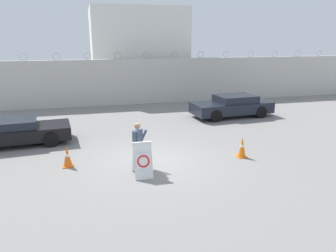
{
  "coord_description": "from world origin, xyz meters",
  "views": [
    {
      "loc": [
        -2.21,
        -11.29,
        4.55
      ],
      "look_at": [
        0.82,
        0.7,
        1.17
      ],
      "focal_mm": 35.0,
      "sensor_mm": 36.0,
      "label": 1
    }
  ],
  "objects_px": {
    "barricade_sign": "(142,159)",
    "traffic_cone_near": "(242,147)",
    "traffic_cone_mid": "(67,157)",
    "security_guard": "(138,143)",
    "parked_car_front_coupe": "(15,132)",
    "parked_car_far_side": "(232,106)"
  },
  "relations": [
    {
      "from": "barricade_sign",
      "to": "traffic_cone_near",
      "type": "distance_m",
      "value": 4.14
    },
    {
      "from": "traffic_cone_near",
      "to": "traffic_cone_mid",
      "type": "relative_size",
      "value": 1.04
    },
    {
      "from": "security_guard",
      "to": "traffic_cone_mid",
      "type": "bearing_deg",
      "value": 107.31
    },
    {
      "from": "security_guard",
      "to": "parked_car_front_coupe",
      "type": "bearing_deg",
      "value": 83.98
    },
    {
      "from": "traffic_cone_near",
      "to": "parked_car_front_coupe",
      "type": "relative_size",
      "value": 0.17
    },
    {
      "from": "traffic_cone_near",
      "to": "parked_car_front_coupe",
      "type": "distance_m",
      "value": 9.61
    },
    {
      "from": "security_guard",
      "to": "parked_car_front_coupe",
      "type": "distance_m",
      "value": 6.12
    },
    {
      "from": "parked_car_front_coupe",
      "to": "parked_car_far_side",
      "type": "distance_m",
      "value": 11.61
    },
    {
      "from": "barricade_sign",
      "to": "traffic_cone_near",
      "type": "height_order",
      "value": "barricade_sign"
    },
    {
      "from": "traffic_cone_mid",
      "to": "parked_car_far_side",
      "type": "height_order",
      "value": "parked_car_far_side"
    },
    {
      "from": "security_guard",
      "to": "parked_car_front_coupe",
      "type": "xyz_separation_m",
      "value": [
        -4.73,
        3.87,
        -0.32
      ]
    },
    {
      "from": "parked_car_front_coupe",
      "to": "parked_car_far_side",
      "type": "bearing_deg",
      "value": 6.87
    },
    {
      "from": "traffic_cone_mid",
      "to": "parked_car_far_side",
      "type": "distance_m",
      "value": 10.7
    },
    {
      "from": "parked_car_far_side",
      "to": "traffic_cone_mid",
      "type": "bearing_deg",
      "value": 27.22
    },
    {
      "from": "barricade_sign",
      "to": "parked_car_front_coupe",
      "type": "relative_size",
      "value": 0.26
    },
    {
      "from": "traffic_cone_near",
      "to": "security_guard",
      "type": "bearing_deg",
      "value": -179.21
    },
    {
      "from": "barricade_sign",
      "to": "parked_car_front_coupe",
      "type": "distance_m",
      "value": 6.64
    },
    {
      "from": "barricade_sign",
      "to": "parked_car_front_coupe",
      "type": "bearing_deg",
      "value": 136.32
    },
    {
      "from": "traffic_cone_near",
      "to": "traffic_cone_mid",
      "type": "xyz_separation_m",
      "value": [
        -6.55,
        0.65,
        -0.01
      ]
    },
    {
      "from": "security_guard",
      "to": "parked_car_far_side",
      "type": "distance_m",
      "value": 9.19
    },
    {
      "from": "barricade_sign",
      "to": "parked_car_far_side",
      "type": "distance_m",
      "value": 9.71
    },
    {
      "from": "security_guard",
      "to": "traffic_cone_near",
      "type": "distance_m",
      "value": 4.12
    }
  ]
}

